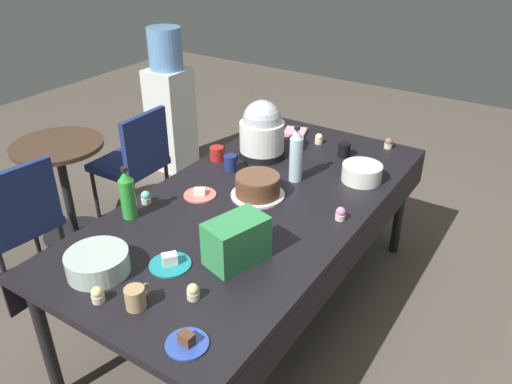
% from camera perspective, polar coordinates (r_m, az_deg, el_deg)
% --- Properties ---
extents(ground, '(9.00, 9.00, 0.00)m').
position_cam_1_polar(ground, '(3.06, 0.00, -13.16)').
color(ground, brown).
extents(potluck_table, '(2.20, 1.10, 0.75)m').
position_cam_1_polar(potluck_table, '(2.65, 0.00, -2.11)').
color(potluck_table, black).
rests_on(potluck_table, ground).
extents(frosted_layer_cake, '(0.28, 0.28, 0.12)m').
position_cam_1_polar(frosted_layer_cake, '(2.63, 0.19, 0.64)').
color(frosted_layer_cake, silver).
rests_on(frosted_layer_cake, potluck_table).
extents(slow_cooker, '(0.28, 0.28, 0.35)m').
position_cam_1_polar(slow_cooker, '(3.03, 0.68, 6.89)').
color(slow_cooker, black).
rests_on(slow_cooker, potluck_table).
extents(glass_salad_bowl, '(0.26, 0.26, 0.09)m').
position_cam_1_polar(glass_salad_bowl, '(2.20, -17.41, -7.61)').
color(glass_salad_bowl, '#B2C6BC').
rests_on(glass_salad_bowl, potluck_table).
extents(ceramic_snack_bowl, '(0.22, 0.22, 0.10)m').
position_cam_1_polar(ceramic_snack_bowl, '(2.85, 11.83, 2.14)').
color(ceramic_snack_bowl, silver).
rests_on(ceramic_snack_bowl, potluck_table).
extents(dessert_plate_teal, '(0.18, 0.18, 0.06)m').
position_cam_1_polar(dessert_plate_teal, '(2.18, -9.66, -7.85)').
color(dessert_plate_teal, teal).
rests_on(dessert_plate_teal, potluck_table).
extents(dessert_plate_coral, '(0.17, 0.17, 0.04)m').
position_cam_1_polar(dessert_plate_coral, '(2.67, -6.34, -0.22)').
color(dessert_plate_coral, '#E07266').
rests_on(dessert_plate_coral, potluck_table).
extents(dessert_plate_cobalt, '(0.15, 0.15, 0.05)m').
position_cam_1_polar(dessert_plate_cobalt, '(1.84, -7.79, -16.41)').
color(dessert_plate_cobalt, '#2D4CB2').
rests_on(dessert_plate_cobalt, potluck_table).
extents(cupcake_cocoa, '(0.05, 0.05, 0.07)m').
position_cam_1_polar(cupcake_cocoa, '(3.28, 7.09, 5.97)').
color(cupcake_cocoa, beige).
rests_on(cupcake_cocoa, potluck_table).
extents(cupcake_mint, '(0.05, 0.05, 0.07)m').
position_cam_1_polar(cupcake_mint, '(2.00, -7.11, -11.09)').
color(cupcake_mint, beige).
rests_on(cupcake_mint, potluck_table).
extents(cupcake_lemon, '(0.05, 0.05, 0.07)m').
position_cam_1_polar(cupcake_lemon, '(2.64, -12.31, -0.60)').
color(cupcake_lemon, beige).
rests_on(cupcake_lemon, potluck_table).
extents(cupcake_rose, '(0.05, 0.05, 0.07)m').
position_cam_1_polar(cupcake_rose, '(3.29, 14.70, 5.33)').
color(cupcake_rose, beige).
rests_on(cupcake_rose, potluck_table).
extents(cupcake_berry, '(0.05, 0.05, 0.07)m').
position_cam_1_polar(cupcake_berry, '(2.06, -17.42, -10.97)').
color(cupcake_berry, beige).
rests_on(cupcake_berry, potluck_table).
extents(cupcake_vanilla, '(0.05, 0.05, 0.07)m').
position_cam_1_polar(cupcake_vanilla, '(2.48, 9.50, -2.43)').
color(cupcake_vanilla, beige).
rests_on(cupcake_vanilla, potluck_table).
extents(soda_bottle_lime_soda, '(0.07, 0.07, 0.27)m').
position_cam_1_polar(soda_bottle_lime_soda, '(2.50, -14.27, -0.28)').
color(soda_bottle_lime_soda, green).
rests_on(soda_bottle_lime_soda, potluck_table).
extents(soda_bottle_water, '(0.07, 0.07, 0.32)m').
position_cam_1_polar(soda_bottle_water, '(2.76, 4.53, 4.09)').
color(soda_bottle_water, silver).
rests_on(soda_bottle_water, potluck_table).
extents(coffee_mug_tan, '(0.12, 0.08, 0.09)m').
position_cam_1_polar(coffee_mug_tan, '(1.99, -13.39, -11.48)').
color(coffee_mug_tan, tan).
rests_on(coffee_mug_tan, potluck_table).
extents(coffee_mug_red, '(0.12, 0.08, 0.08)m').
position_cam_1_polar(coffee_mug_red, '(3.04, -4.40, 4.37)').
color(coffee_mug_red, '#B2231E').
rests_on(coffee_mug_red, potluck_table).
extents(coffee_mug_black, '(0.11, 0.07, 0.08)m').
position_cam_1_polar(coffee_mug_black, '(3.12, 9.92, 4.73)').
color(coffee_mug_black, black).
rests_on(coffee_mug_black, potluck_table).
extents(coffee_mug_navy, '(0.12, 0.07, 0.09)m').
position_cam_1_polar(coffee_mug_navy, '(2.90, -2.87, 3.32)').
color(coffee_mug_navy, navy).
rests_on(coffee_mug_navy, potluck_table).
extents(soda_carton, '(0.29, 0.23, 0.20)m').
position_cam_1_polar(soda_carton, '(2.13, -2.21, -5.53)').
color(soda_carton, '#338C4C').
rests_on(soda_carton, potluck_table).
extents(paper_napkin_stack, '(0.17, 0.17, 0.02)m').
position_cam_1_polar(paper_napkin_stack, '(3.42, 4.44, 6.76)').
color(paper_napkin_stack, pink).
rests_on(paper_napkin_stack, potluck_table).
extents(maroon_chair_left, '(0.49, 0.49, 0.85)m').
position_cam_1_polar(maroon_chair_left, '(3.28, -25.37, -2.60)').
color(maroon_chair_left, navy).
rests_on(maroon_chair_left, ground).
extents(maroon_chair_right, '(0.45, 0.45, 0.85)m').
position_cam_1_polar(maroon_chair_right, '(3.77, -13.49, 3.73)').
color(maroon_chair_right, navy).
rests_on(maroon_chair_right, ground).
extents(round_cafe_table, '(0.60, 0.60, 0.72)m').
position_cam_1_polar(round_cafe_table, '(3.68, -20.93, 1.96)').
color(round_cafe_table, '#473323').
rests_on(round_cafe_table, ground).
extents(water_cooler, '(0.32, 0.32, 1.24)m').
position_cam_1_polar(water_cooler, '(4.49, -9.68, 9.66)').
color(water_cooler, silver).
rests_on(water_cooler, ground).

